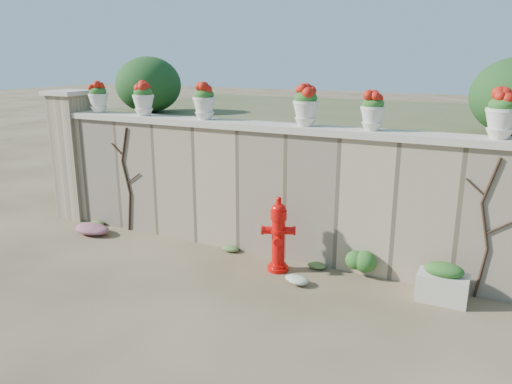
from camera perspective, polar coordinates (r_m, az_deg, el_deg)
The scene contains 19 objects.
ground at distance 6.86m, azimuth -5.55°, elevation -11.71°, with size 80.00×80.00×0.00m, color #4B3E25.
stone_wall at distance 7.97m, azimuth 1.16°, elevation -0.03°, with size 8.00×0.40×2.00m, color tan.
wall_cap at distance 7.76m, azimuth 1.20°, elevation 7.47°, with size 8.10×0.52×0.10m, color beige.
gate_pillar at distance 10.36m, azimuth -20.06°, elevation 4.07°, with size 0.72×0.72×2.48m.
raised_fill at distance 10.87m, azimuth 8.49°, elevation 3.95°, with size 9.00×6.00×2.00m, color #384C23.
back_shrub_left at distance 10.44m, azimuth -12.18°, elevation 11.90°, with size 1.30×1.30×1.10m, color #143814.
vine_left at distance 9.25m, azimuth -14.57°, elevation 1.56°, with size 0.60×0.04×1.91m.
vine_right at distance 7.04m, azimuth 24.75°, elevation -3.64°, with size 0.60×0.04×1.91m.
fire_hydrant at distance 7.37m, azimuth 2.57°, elevation -4.85°, with size 0.49×0.35×1.14m.
planter_box at distance 7.04m, azimuth 20.55°, elevation -9.74°, with size 0.64×0.38×0.53m.
green_shrub at distance 7.42m, azimuth 11.70°, elevation -7.47°, with size 0.58×0.52×0.55m, color #1E5119.
magenta_clump at distance 9.45m, azimuth -18.01°, elevation -3.97°, with size 0.83×0.55×0.22m, color #C0267C.
white_flowers at distance 7.13m, azimuth 4.51°, elevation -9.86°, with size 0.46×0.37×0.16m, color white.
urn_pot_0 at distance 9.69m, azimuth -17.58°, elevation 10.26°, with size 0.35×0.35×0.55m.
urn_pot_1 at distance 9.00m, azimuth -12.76°, elevation 10.34°, with size 0.37×0.37×0.58m.
urn_pot_2 at distance 8.27m, azimuth -5.93°, elevation 10.23°, with size 0.37×0.37×0.58m.
urn_pot_3 at distance 7.47m, azimuth 5.72°, elevation 9.76°, with size 0.38×0.38×0.60m.
urn_pot_4 at distance 7.18m, azimuth 13.21°, elevation 8.97°, with size 0.34×0.34×0.54m.
urn_pot_5 at distance 6.97m, azimuth 26.27°, elevation 7.95°, with size 0.39×0.39×0.61m.
Camera 1 is at (3.32, -5.14, 3.10)m, focal length 35.00 mm.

